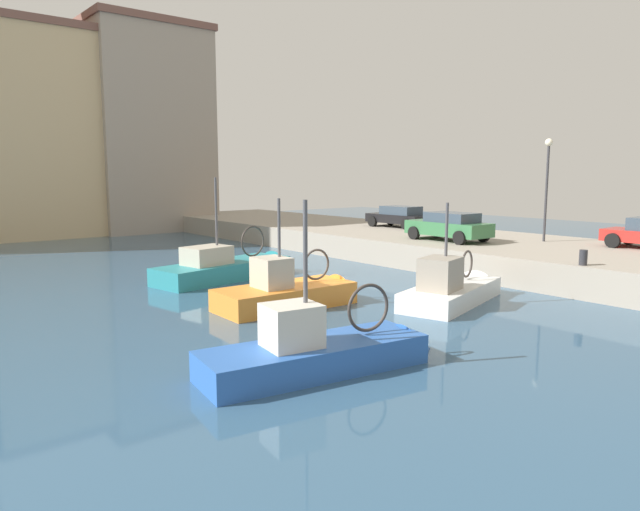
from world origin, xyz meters
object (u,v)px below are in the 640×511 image
Objects in this scene: fishing_boat_orange at (295,302)px; quay_streetlamp at (547,173)px; fishing_boat_teal at (230,275)px; fishing_boat_white at (455,297)px; parked_car_black at (399,216)px; mooring_bollard_mid at (583,258)px; parked_car_green at (449,226)px; fishing_boat_blue at (327,364)px.

quay_streetlamp is (14.24, -0.82, 4.34)m from fishing_boat_orange.
fishing_boat_teal is 9.67m from fishing_boat_white.
fishing_boat_white is at bearing -129.43° from parked_car_black.
fishing_boat_orange is (-4.70, 3.02, -0.04)m from fishing_boat_white.
quay_streetlamp is (9.54, 2.20, 4.30)m from fishing_boat_white.
parked_car_black is 15.20m from mooring_bollard_mid.
fishing_boat_orange is at bearing -168.49° from parked_car_green.
parked_car_green is at bearing 73.18° from mooring_bollard_mid.
fishing_boat_teal is 12.94× the size of mooring_bollard_mid.
fishing_boat_blue reaches higher than parked_car_green.
fishing_boat_teal reaches higher than parked_car_black.
quay_streetlamp is at bearing 12.98° from fishing_boat_white.
fishing_boat_blue is at bearing -110.24° from fishing_boat_teal.
parked_car_green reaches higher than mooring_bollard_mid.
quay_streetlamp is at bearing -3.31° from fishing_boat_orange.
parked_car_green is 8.15m from mooring_bollard_mid.
fishing_boat_orange reaches higher than parked_car_black.
fishing_boat_teal reaches higher than fishing_boat_blue.
parked_car_green is 7.55× the size of mooring_bollard_mid.
fishing_boat_orange is at bearing -99.49° from fishing_boat_teal.
mooring_bollard_mid is (7.60, -11.47, 1.35)m from fishing_boat_teal.
fishing_boat_white is 4.83m from mooring_bollard_mid.
fishing_boat_teal reaches higher than mooring_bollard_mid.
parked_car_green is 0.86× the size of quay_streetlamp.
parked_car_black is (17.48, 14.16, 1.74)m from fishing_boat_blue.
quay_streetlamp reaches higher than fishing_boat_teal.
parked_car_green is at bearing -20.30° from fishing_boat_teal.
mooring_bollard_mid is (-5.63, -14.12, -0.39)m from parked_car_black.
fishing_boat_teal is 5.99m from fishing_boat_orange.
fishing_boat_blue is 22.56m from parked_car_black.
fishing_boat_teal reaches higher than fishing_boat_orange.
fishing_boat_white reaches higher than parked_car_green.
parked_car_black is 9.73m from quay_streetlamp.
parked_car_black is 0.82× the size of quay_streetlamp.
fishing_boat_orange is 1.33× the size of parked_car_green.
parked_car_black is at bearing 62.63° from parked_car_green.
parked_car_black is at bearing 39.01° from fishing_boat_blue.
parked_car_black is at bearing 50.57° from fishing_boat_white.
parked_car_green is at bearing 11.51° from fishing_boat_orange.
fishing_boat_orange is 11.31m from parked_car_green.
mooring_bollard_mid is (-2.35, -7.79, -0.43)m from parked_car_green.
parked_car_green is (14.20, 7.83, 1.79)m from fishing_boat_blue.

